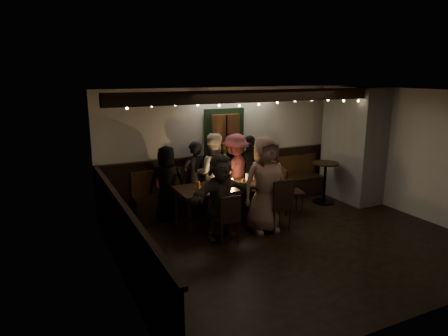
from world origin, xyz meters
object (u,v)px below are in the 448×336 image
high_top (325,177)px  dining_table (228,188)px  person_f (221,196)px  person_e (250,171)px  person_a (167,183)px  person_c (213,173)px  person_g (265,185)px  person_b (195,177)px  chair_near_left (228,216)px  person_d (235,171)px  chair_near_right (280,202)px  chair_end (288,188)px

high_top → dining_table: bearing=-177.5°
dining_table → person_f: size_ratio=1.35×
person_e → person_f: (-1.37, -1.38, -0.01)m
person_a → person_c: 1.00m
high_top → person_c: person_c is taller
person_e → person_g: 1.53m
person_b → person_e: (1.30, -0.08, 0.02)m
chair_near_left → person_b: 1.71m
person_b → person_d: 0.93m
person_a → person_f: size_ratio=0.97×
person_a → person_d: person_d is taller
high_top → person_b: person_b is taller
person_g → chair_near_right: bearing=-23.6°
high_top → person_d: 2.08m
person_g → person_b: bearing=120.8°
chair_near_left → chair_near_right: chair_near_right is taller
dining_table → person_b: 0.88m
person_f → person_c: bearing=61.0°
high_top → person_c: bearing=167.6°
chair_near_left → chair_near_right: size_ratio=0.86×
high_top → chair_near_right: bearing=-152.3°
person_b → person_e: size_ratio=0.97×
high_top → person_g: 2.29m
chair_end → person_g: bearing=-145.9°
chair_near_left → high_top: bearing=19.1°
person_e → person_g: bearing=65.7°
person_a → person_d: bearing=-165.1°
high_top → person_e: 1.72m
person_b → person_f: bearing=78.9°
person_c → person_f: 1.42m
chair_near_left → chair_end: (1.81, 0.83, 0.06)m
chair_end → person_f: person_f is taller
chair_near_right → person_e: 1.60m
person_c → person_g: bearing=128.6°
dining_table → person_f: person_f is taller
chair_near_right → person_d: bearing=94.5°
person_b → person_d: (0.92, -0.08, 0.05)m
chair_near_left → person_c: size_ratio=0.51×
chair_near_left → person_b: person_b is taller
dining_table → person_g: size_ratio=1.16×
high_top → person_e: size_ratio=0.59×
chair_near_right → chair_end: 1.07m
person_d → person_f: (-1.00, -1.38, -0.04)m
dining_table → person_b: person_b is taller
person_f → person_b: bearing=76.2°
chair_near_left → dining_table: bearing=63.7°
person_d → person_g: person_g is taller
dining_table → chair_near_right: size_ratio=2.07×
dining_table → person_f: bearing=-125.2°
chair_near_right → person_c: person_c is taller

